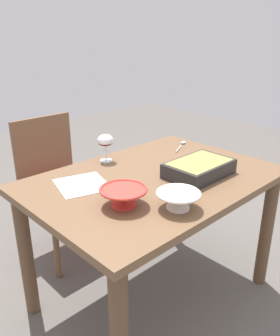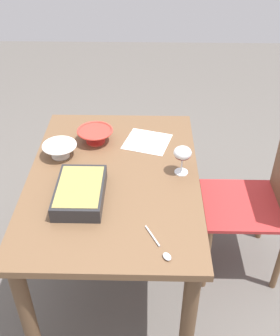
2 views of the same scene
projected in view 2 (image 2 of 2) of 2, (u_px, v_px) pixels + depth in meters
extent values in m
plane|color=#5B5651|center=(118.00, 270.00, 2.47)|extent=(8.00, 8.00, 0.00)
cube|color=brown|center=(114.00, 178.00, 2.04)|extent=(1.23, 0.86, 0.04)
cylinder|color=brown|center=(188.00, 319.00, 1.81)|extent=(0.07, 0.07, 0.70)
cylinder|color=brown|center=(176.00, 171.00, 2.69)|extent=(0.07, 0.07, 0.70)
cylinder|color=brown|center=(27.00, 316.00, 1.83)|extent=(0.07, 0.07, 0.70)
cylinder|color=brown|center=(68.00, 170.00, 2.70)|extent=(0.07, 0.07, 0.70)
cube|color=#B22D2D|center=(243.00, 205.00, 2.26)|extent=(0.43, 0.44, 0.02)
cylinder|color=brown|center=(199.00, 211.00, 2.57)|extent=(0.04, 0.04, 0.44)
cylinder|color=brown|center=(206.00, 259.00, 2.25)|extent=(0.04, 0.04, 0.44)
cylinder|color=brown|center=(264.00, 212.00, 2.56)|extent=(0.04, 0.04, 0.44)
cylinder|color=brown|center=(280.00, 261.00, 2.24)|extent=(0.04, 0.04, 0.44)
cylinder|color=white|center=(181.00, 172.00, 2.05)|extent=(0.07, 0.07, 0.01)
cylinder|color=white|center=(182.00, 165.00, 2.02)|extent=(0.01, 0.01, 0.08)
ellipsoid|color=white|center=(183.00, 153.00, 1.97)|extent=(0.09, 0.09, 0.06)
ellipsoid|color=#4C0A19|center=(182.00, 155.00, 1.98)|extent=(0.08, 0.08, 0.03)
cube|color=#262628|center=(80.00, 192.00, 1.87)|extent=(0.33, 0.22, 0.07)
cube|color=#9E8C47|center=(80.00, 187.00, 1.85)|extent=(0.30, 0.20, 0.02)
cylinder|color=red|center=(96.00, 141.00, 2.27)|extent=(0.11, 0.11, 0.01)
cone|color=red|center=(95.00, 136.00, 2.25)|extent=(0.19, 0.19, 0.07)
torus|color=red|center=(95.00, 131.00, 2.23)|extent=(0.20, 0.20, 0.01)
cylinder|color=white|center=(61.00, 155.00, 2.16)|extent=(0.10, 0.10, 0.01)
cone|color=white|center=(60.00, 150.00, 2.14)|extent=(0.17, 0.17, 0.06)
torus|color=white|center=(59.00, 145.00, 2.12)|extent=(0.18, 0.18, 0.01)
cylinder|color=silver|center=(152.00, 236.00, 1.69)|extent=(0.12, 0.06, 0.01)
ellipsoid|color=silver|center=(167.00, 257.00, 1.60)|extent=(0.05, 0.05, 0.01)
cube|color=white|center=(147.00, 142.00, 2.27)|extent=(0.28, 0.29, 0.00)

